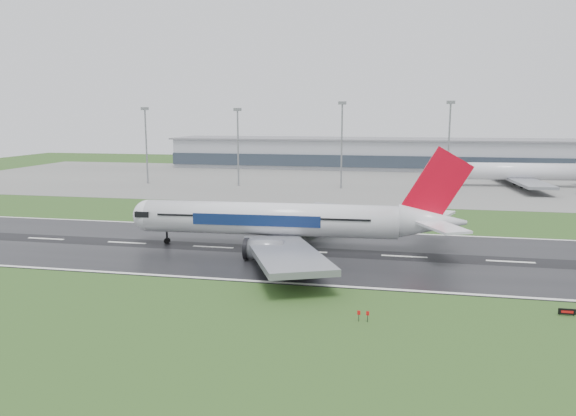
# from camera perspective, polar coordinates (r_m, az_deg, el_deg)

# --- Properties ---
(ground) EXTENTS (520.00, 520.00, 0.00)m
(ground) POSITION_cam_1_polar(r_m,az_deg,el_deg) (111.78, 12.03, -5.00)
(ground) COLOR #264619
(ground) RESTS_ON ground
(runway) EXTENTS (400.00, 45.00, 0.10)m
(runway) POSITION_cam_1_polar(r_m,az_deg,el_deg) (111.76, 12.03, -4.98)
(runway) COLOR black
(runway) RESTS_ON ground
(apron) EXTENTS (400.00, 130.00, 0.08)m
(apron) POSITION_cam_1_polar(r_m,az_deg,el_deg) (234.89, 11.79, 2.65)
(apron) COLOR slate
(apron) RESTS_ON ground
(terminal) EXTENTS (240.00, 36.00, 15.00)m
(terminal) POSITION_cam_1_polar(r_m,az_deg,el_deg) (293.94, 11.79, 5.49)
(terminal) COLOR #979AA2
(terminal) RESTS_ON ground
(main_airliner) EXTENTS (73.32, 70.13, 20.76)m
(main_airliner) POSITION_cam_1_polar(r_m,az_deg,el_deg) (113.93, 0.53, 0.88)
(main_airliner) COLOR silver
(main_airliner) RESTS_ON runway
(parked_airliner) EXTENTS (69.13, 64.99, 19.02)m
(parked_airliner) POSITION_cam_1_polar(r_m,az_deg,el_deg) (233.21, 22.87, 4.41)
(parked_airliner) COLOR silver
(parked_airliner) RESTS_ON apron
(runway_sign) EXTENTS (2.29, 0.84, 1.04)m
(runway_sign) POSITION_cam_1_polar(r_m,az_deg,el_deg) (87.60, 27.07, -9.64)
(runway_sign) COLOR black
(runway_sign) RESTS_ON ground
(floodmast_0) EXTENTS (0.64, 0.64, 29.83)m
(floodmast_0) POSITION_cam_1_polar(r_m,az_deg,el_deg) (231.81, -14.54, 6.15)
(floodmast_0) COLOR gray
(floodmast_0) RESTS_ON ground
(floodmast_1) EXTENTS (0.64, 0.64, 29.42)m
(floodmast_1) POSITION_cam_1_polar(r_m,az_deg,el_deg) (217.69, -5.23, 6.16)
(floodmast_1) COLOR gray
(floodmast_1) RESTS_ON ground
(floodmast_2) EXTENTS (0.64, 0.64, 31.75)m
(floodmast_2) POSITION_cam_1_polar(r_m,az_deg,el_deg) (209.65, 5.61, 6.34)
(floodmast_2) COLOR gray
(floodmast_2) RESTS_ON ground
(floodmast_3) EXTENTS (0.64, 0.64, 31.82)m
(floodmast_3) POSITION_cam_1_polar(r_m,az_deg,el_deg) (209.34, 16.39, 6.00)
(floodmast_3) COLOR gray
(floodmast_3) RESTS_ON ground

